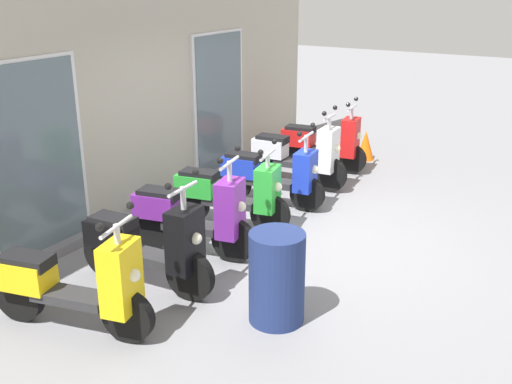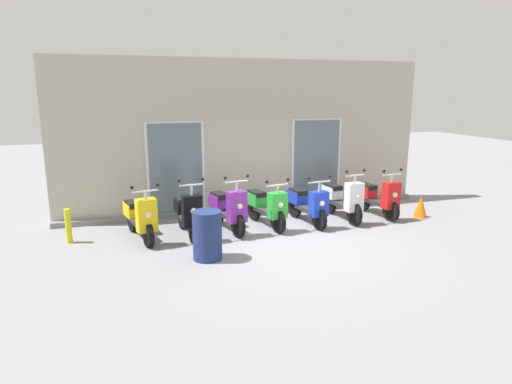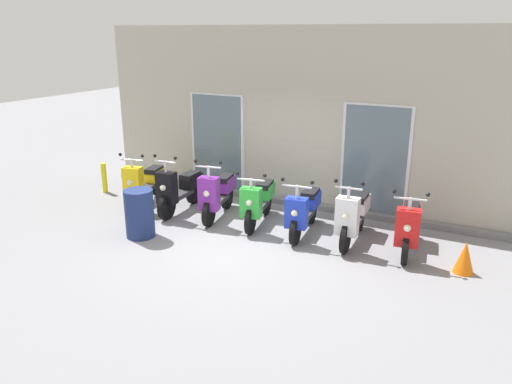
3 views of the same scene
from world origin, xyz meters
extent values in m
plane|color=gray|center=(0.00, 0.00, 0.00)|extent=(40.00, 40.00, 0.00)
cube|color=#B2AD9E|center=(0.00, 2.60, 1.88)|extent=(9.35, 0.30, 3.76)
cube|color=slate|center=(0.00, 2.35, 0.06)|extent=(9.35, 0.20, 0.12)
cube|color=silver|center=(-1.83, 2.43, 1.15)|extent=(1.38, 0.04, 2.30)
cube|color=slate|center=(-1.83, 2.41, 1.15)|extent=(1.26, 0.02, 2.22)
cube|color=silver|center=(1.83, 2.43, 1.15)|extent=(1.38, 0.04, 2.30)
cube|color=slate|center=(1.83, 2.41, 1.15)|extent=(1.26, 0.02, 2.22)
cylinder|color=black|center=(-2.67, 0.42, 0.25)|extent=(0.21, 0.50, 0.49)
cylinder|color=black|center=(-2.92, 1.55, 0.25)|extent=(0.21, 0.50, 0.49)
cube|color=#2D2D30|center=(-2.80, 0.98, 0.35)|extent=(0.41, 0.76, 0.09)
cube|color=yellow|center=(-2.68, 0.45, 0.63)|extent=(0.42, 0.32, 0.65)
sphere|color=#F2EFCC|center=(-2.65, 0.33, 0.67)|extent=(0.12, 0.12, 0.12)
cube|color=yellow|center=(-2.90, 1.45, 0.51)|extent=(0.41, 0.57, 0.28)
cube|color=black|center=(-2.89, 1.41, 0.65)|extent=(0.36, 0.53, 0.11)
cylinder|color=silver|center=(-2.68, 0.45, 1.04)|extent=(0.06, 0.06, 0.19)
cylinder|color=silver|center=(-2.68, 0.45, 1.11)|extent=(0.49, 0.14, 0.04)
sphere|color=black|center=(-2.44, 0.51, 1.21)|extent=(0.07, 0.07, 0.07)
sphere|color=black|center=(-2.92, 0.40, 1.21)|extent=(0.07, 0.07, 0.07)
cylinder|color=black|center=(-1.79, 0.38, 0.27)|extent=(0.13, 0.54, 0.53)
cylinder|color=black|center=(-1.86, 1.46, 0.27)|extent=(0.13, 0.54, 0.53)
cube|color=#2D2D30|center=(-1.83, 0.92, 0.37)|extent=(0.30, 0.68, 0.09)
cube|color=black|center=(-1.79, 0.42, 0.65)|extent=(0.39, 0.26, 0.65)
sphere|color=#F2EFCC|center=(-1.79, 0.29, 0.69)|extent=(0.12, 0.12, 0.12)
cube|color=black|center=(-1.85, 1.36, 0.54)|extent=(0.33, 0.54, 0.28)
cube|color=black|center=(-1.85, 1.32, 0.68)|extent=(0.29, 0.50, 0.11)
cylinder|color=silver|center=(-1.79, 0.42, 1.08)|extent=(0.06, 0.06, 0.25)
cylinder|color=silver|center=(-1.79, 0.42, 1.19)|extent=(0.47, 0.07, 0.04)
sphere|color=black|center=(-1.56, 0.43, 1.29)|extent=(0.07, 0.07, 0.07)
sphere|color=black|center=(-2.03, 0.40, 1.29)|extent=(0.07, 0.07, 0.07)
cylinder|color=black|center=(-0.84, 0.46, 0.26)|extent=(0.20, 0.53, 0.52)
cylinder|color=black|center=(-1.05, 1.51, 0.26)|extent=(0.20, 0.53, 0.52)
cube|color=#2D2D30|center=(-0.94, 0.98, 0.36)|extent=(0.38, 0.70, 0.09)
cube|color=purple|center=(-0.85, 0.50, 0.65)|extent=(0.42, 0.31, 0.65)
sphere|color=#F2EFCC|center=(-0.82, 0.37, 0.69)|extent=(0.12, 0.12, 0.12)
cube|color=purple|center=(-1.03, 1.41, 0.57)|extent=(0.39, 0.57, 0.28)
cube|color=black|center=(-1.02, 1.37, 0.71)|extent=(0.35, 0.52, 0.11)
cylinder|color=silver|center=(-0.85, 0.50, 1.08)|extent=(0.06, 0.06, 0.25)
cylinder|color=silver|center=(-0.85, 0.50, 1.18)|extent=(0.51, 0.13, 0.04)
sphere|color=black|center=(-0.60, 0.55, 1.28)|extent=(0.07, 0.07, 0.07)
sphere|color=black|center=(-1.10, 0.45, 1.28)|extent=(0.07, 0.07, 0.07)
cylinder|color=black|center=(0.06, 0.49, 0.26)|extent=(0.18, 0.52, 0.52)
cylinder|color=black|center=(-0.14, 1.58, 0.26)|extent=(0.18, 0.52, 0.52)
cube|color=#2D2D30|center=(-0.04, 1.03, 0.36)|extent=(0.38, 0.73, 0.09)
cube|color=green|center=(0.05, 0.52, 0.60)|extent=(0.42, 0.31, 0.56)
sphere|color=#F2EFCC|center=(0.08, 0.40, 0.64)|extent=(0.12, 0.12, 0.12)
cube|color=green|center=(-0.13, 1.48, 0.54)|extent=(0.39, 0.57, 0.28)
cube|color=black|center=(-0.12, 1.44, 0.68)|extent=(0.34, 0.52, 0.11)
cylinder|color=silver|center=(0.05, 0.52, 0.96)|extent=(0.06, 0.06, 0.20)
cylinder|color=silver|center=(0.05, 0.52, 1.04)|extent=(0.52, 0.13, 0.04)
sphere|color=black|center=(0.31, 0.57, 1.14)|extent=(0.07, 0.07, 0.07)
sphere|color=black|center=(-0.20, 0.48, 1.14)|extent=(0.07, 0.07, 0.07)
cylinder|color=black|center=(1.00, 0.42, 0.25)|extent=(0.15, 0.50, 0.49)
cylinder|color=black|center=(0.87, 1.53, 0.25)|extent=(0.15, 0.50, 0.49)
cube|color=#2D2D30|center=(0.94, 0.97, 0.35)|extent=(0.34, 0.72, 0.09)
cube|color=#1E38C6|center=(0.99, 0.46, 0.58)|extent=(0.40, 0.28, 0.55)
sphere|color=#F2EFCC|center=(1.01, 0.33, 0.62)|extent=(0.12, 0.12, 0.12)
cube|color=#1E38C6|center=(0.88, 1.43, 0.53)|extent=(0.36, 0.55, 0.28)
cube|color=black|center=(0.89, 1.39, 0.67)|extent=(0.31, 0.51, 0.11)
cylinder|color=silver|center=(0.99, 0.46, 0.96)|extent=(0.06, 0.06, 0.25)
cylinder|color=silver|center=(0.99, 0.46, 1.07)|extent=(0.53, 0.10, 0.04)
sphere|color=black|center=(1.26, 0.49, 1.17)|extent=(0.07, 0.07, 0.07)
sphere|color=black|center=(0.73, 0.43, 1.17)|extent=(0.07, 0.07, 0.07)
cylinder|color=black|center=(1.90, 0.48, 0.27)|extent=(0.12, 0.54, 0.53)
cylinder|color=black|center=(1.83, 1.58, 0.27)|extent=(0.12, 0.54, 0.53)
cube|color=#2D2D30|center=(1.86, 1.03, 0.37)|extent=(0.30, 0.70, 0.09)
cube|color=white|center=(1.90, 0.52, 0.65)|extent=(0.39, 0.26, 0.65)
sphere|color=#F2EFCC|center=(1.90, 0.39, 0.69)|extent=(0.12, 0.12, 0.12)
cube|color=white|center=(1.84, 1.48, 0.57)|extent=(0.33, 0.54, 0.28)
cube|color=black|center=(1.84, 1.44, 0.71)|extent=(0.29, 0.49, 0.11)
cylinder|color=silver|center=(1.90, 0.52, 1.07)|extent=(0.06, 0.06, 0.21)
cylinder|color=silver|center=(1.90, 0.52, 1.15)|extent=(0.45, 0.06, 0.04)
sphere|color=black|center=(2.12, 0.53, 1.25)|extent=(0.07, 0.07, 0.07)
sphere|color=black|center=(1.67, 0.51, 1.25)|extent=(0.07, 0.07, 0.07)
cylinder|color=black|center=(2.89, 0.53, 0.24)|extent=(0.16, 0.50, 0.49)
cylinder|color=black|center=(2.76, 1.56, 0.24)|extent=(0.16, 0.50, 0.49)
cube|color=#2D2D30|center=(2.83, 1.04, 0.34)|extent=(0.34, 0.68, 0.09)
cube|color=red|center=(2.89, 0.56, 0.62)|extent=(0.41, 0.29, 0.62)
sphere|color=#F2EFCC|center=(2.91, 0.44, 0.66)|extent=(0.12, 0.12, 0.12)
cube|color=red|center=(2.77, 1.46, 0.53)|extent=(0.36, 0.55, 0.28)
cube|color=black|center=(2.78, 1.42, 0.67)|extent=(0.32, 0.51, 0.11)
cylinder|color=silver|center=(2.89, 0.56, 1.02)|extent=(0.06, 0.06, 0.22)
cylinder|color=silver|center=(2.89, 0.56, 1.10)|extent=(0.51, 0.10, 0.04)
sphere|color=black|center=(3.14, 0.60, 1.20)|extent=(0.07, 0.07, 0.07)
sphere|color=black|center=(2.64, 0.53, 1.20)|extent=(0.07, 0.07, 0.07)
cone|color=orange|center=(3.79, 0.62, 0.26)|extent=(0.32, 0.32, 0.52)
cylinder|color=navy|center=(-1.69, -0.56, 0.45)|extent=(0.53, 0.53, 0.90)
camera|label=1|loc=(-6.08, -2.92, 3.11)|focal=41.94mm
camera|label=2|loc=(-3.14, -8.12, 2.99)|focal=31.21mm
camera|label=3|loc=(4.15, -7.20, 3.64)|focal=35.06mm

